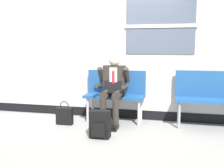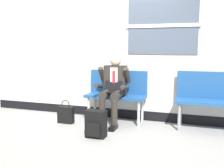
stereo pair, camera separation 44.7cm
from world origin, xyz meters
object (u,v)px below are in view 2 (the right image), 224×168
(bench_with_person, at_px, (117,92))
(bench_empty, at_px, (214,96))
(handbag, at_px, (66,114))
(backpack, at_px, (96,124))
(person_seated, at_px, (113,87))

(bench_with_person, distance_m, bench_empty, 1.71)
(handbag, bearing_deg, backpack, -33.04)
(bench_empty, xyz_separation_m, handbag, (-2.56, -0.45, -0.42))
(person_seated, height_order, handbag, person_seated)
(backpack, bearing_deg, person_seated, 87.96)
(bench_empty, xyz_separation_m, backpack, (-1.74, -0.98, -0.37))
(bench_with_person, xyz_separation_m, handbag, (-0.85, -0.44, -0.41))
(bench_empty, xyz_separation_m, person_seated, (-1.71, -0.21, 0.10))
(bench_empty, distance_m, person_seated, 1.72)
(bench_empty, distance_m, backpack, 2.03)
(person_seated, height_order, backpack, person_seated)
(person_seated, xyz_separation_m, handbag, (-0.85, -0.24, -0.52))
(person_seated, distance_m, handbag, 1.02)
(person_seated, bearing_deg, bench_with_person, 90.00)
(bench_with_person, distance_m, handbag, 1.04)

